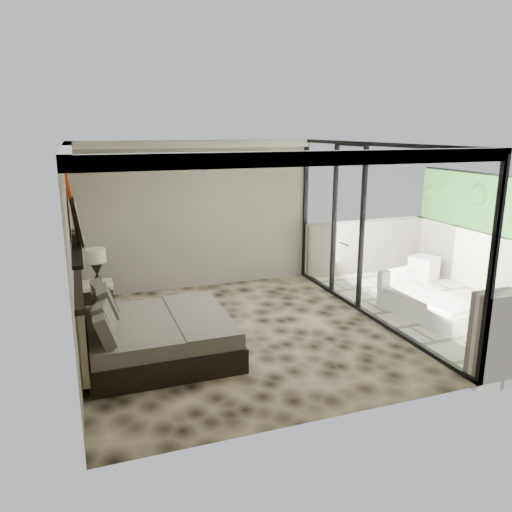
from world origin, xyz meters
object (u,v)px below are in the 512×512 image
object	(u,v)px
nightstand	(98,298)
table_lamp	(96,262)
ottoman	(424,268)
lounger	(426,304)
bed	(152,334)

from	to	relation	value
nightstand	table_lamp	xyz separation A→B (m)	(0.02, -0.05, 0.64)
ottoman	lounger	xyz separation A→B (m)	(-1.29, -1.72, -0.04)
nightstand	table_lamp	bearing A→B (deg)	-85.66
nightstand	ottoman	size ratio (longest dim) A/B	1.08
table_lamp	ottoman	bearing A→B (deg)	-1.54
nightstand	ottoman	xyz separation A→B (m)	(6.39, -0.22, -0.02)
table_lamp	lounger	distance (m)	5.46
table_lamp	bed	bearing A→B (deg)	-73.14
nightstand	bed	bearing A→B (deg)	-89.97
bed	lounger	size ratio (longest dim) A/B	1.15
bed	table_lamp	bearing A→B (deg)	106.86
bed	lounger	distance (m)	4.49
nightstand	table_lamp	distance (m)	0.65
ottoman	lounger	world-z (taller)	lounger
bed	table_lamp	distance (m)	2.10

